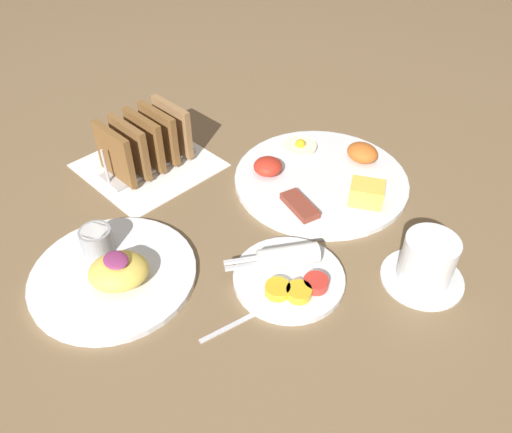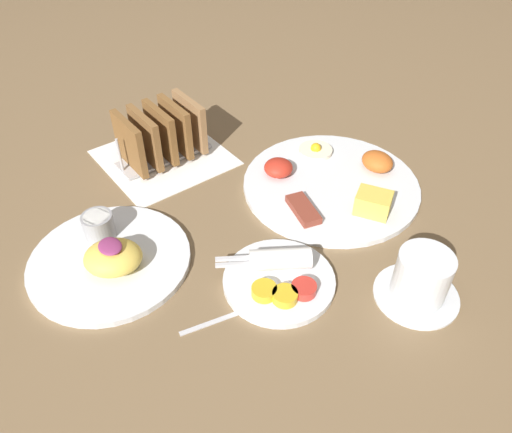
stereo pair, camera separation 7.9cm
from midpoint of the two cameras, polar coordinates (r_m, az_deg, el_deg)
name	(u,v)px [view 2 (the right image)]	position (r m, az deg, el deg)	size (l,w,h in m)	color
ground_plane	(211,218)	(0.83, -2.47, -0.33)	(3.00, 3.00, 0.00)	brown
napkin_flat	(164,157)	(0.98, -8.16, 6.65)	(0.22, 0.22, 0.00)	white
plate_breakfast	(333,183)	(0.90, 11.27, 3.72)	(0.31, 0.31, 0.05)	white
plate_condiments	(281,276)	(0.73, 6.03, -6.96)	(0.16, 0.16, 0.04)	white
plate_foreground	(109,256)	(0.77, -13.63, -4.50)	(0.24, 0.24, 0.06)	white
toast_rack	(161,135)	(0.95, -8.45, 9.14)	(0.10, 0.18, 0.10)	#B7B7BC
coffee_cup	(421,279)	(0.74, 21.33, -6.83)	(0.12, 0.12, 0.08)	white
teaspoon	(240,311)	(0.69, 1.50, -10.92)	(0.04, 0.13, 0.01)	silver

